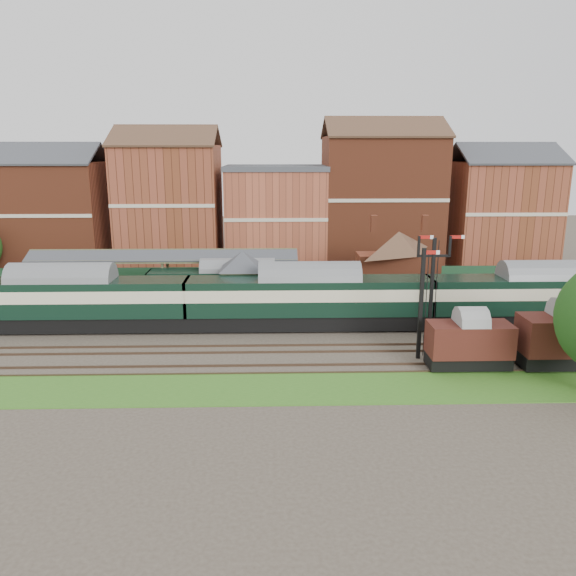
{
  "coord_description": "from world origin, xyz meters",
  "views": [
    {
      "loc": [
        -0.3,
        -44.56,
        14.63
      ],
      "look_at": [
        0.91,
        2.0,
        3.0
      ],
      "focal_mm": 35.0,
      "sensor_mm": 36.0,
      "label": 1
    }
  ],
  "objects_px": {
    "dmu_train": "(309,297)",
    "platform_railcar": "(238,284)",
    "signal_box": "(243,283)",
    "goods_van_a": "(469,342)",
    "semaphore_bracket": "(433,281)"
  },
  "relations": [
    {
      "from": "signal_box",
      "to": "platform_railcar",
      "type": "bearing_deg",
      "value": 101.24
    },
    {
      "from": "dmu_train",
      "to": "platform_railcar",
      "type": "relative_size",
      "value": 3.61
    },
    {
      "from": "signal_box",
      "to": "dmu_train",
      "type": "xyz_separation_m",
      "value": [
        5.6,
        -3.25,
        -0.51
      ]
    },
    {
      "from": "signal_box",
      "to": "dmu_train",
      "type": "relative_size",
      "value": 0.1
    },
    {
      "from": "signal_box",
      "to": "dmu_train",
      "type": "bearing_deg",
      "value": -30.11
    },
    {
      "from": "signal_box",
      "to": "platform_railcar",
      "type": "relative_size",
      "value": 0.36
    },
    {
      "from": "semaphore_bracket",
      "to": "dmu_train",
      "type": "height_order",
      "value": "semaphore_bracket"
    },
    {
      "from": "signal_box",
      "to": "goods_van_a",
      "type": "relative_size",
      "value": 1.09
    },
    {
      "from": "signal_box",
      "to": "semaphore_bracket",
      "type": "xyz_separation_m",
      "value": [
        15.04,
        -5.75,
        1.44
      ]
    },
    {
      "from": "semaphore_bracket",
      "to": "platform_railcar",
      "type": "distance_m",
      "value": 18.24
    },
    {
      "from": "semaphore_bracket",
      "to": "dmu_train",
      "type": "xyz_separation_m",
      "value": [
        -9.43,
        2.5,
        -1.95
      ]
    },
    {
      "from": "semaphore_bracket",
      "to": "goods_van_a",
      "type": "height_order",
      "value": "semaphore_bracket"
    },
    {
      "from": "signal_box",
      "to": "semaphore_bracket",
      "type": "height_order",
      "value": "semaphore_bracket"
    },
    {
      "from": "dmu_train",
      "to": "platform_railcar",
      "type": "bearing_deg",
      "value": 133.88
    },
    {
      "from": "dmu_train",
      "to": "semaphore_bracket",
      "type": "bearing_deg",
      "value": -14.84
    }
  ]
}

